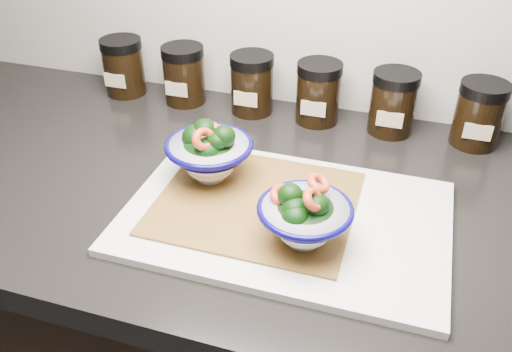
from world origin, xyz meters
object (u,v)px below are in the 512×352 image
(cutting_board, at_px, (286,217))
(spice_jar_c, at_px, (252,84))
(spice_jar_b, at_px, (184,75))
(spice_jar_d, at_px, (318,93))
(spice_jar_f, at_px, (479,114))
(bowl_right, at_px, (304,217))
(spice_jar_a, at_px, (124,66))
(spice_jar_e, at_px, (393,103))
(bowl_left, at_px, (209,152))

(cutting_board, bearing_deg, spice_jar_c, 115.93)
(spice_jar_b, bearing_deg, cutting_board, -46.79)
(spice_jar_d, distance_m, spice_jar_f, 0.28)
(bowl_right, xyz_separation_m, spice_jar_c, (-0.19, 0.36, 0.00))
(cutting_board, xyz_separation_m, spice_jar_a, (-0.42, 0.31, 0.05))
(cutting_board, height_order, spice_jar_f, spice_jar_f)
(spice_jar_e, xyz_separation_m, spice_jar_f, (0.14, 0.00, 0.00))
(spice_jar_e, bearing_deg, spice_jar_f, 0.00)
(cutting_board, height_order, spice_jar_b, spice_jar_b)
(spice_jar_b, height_order, spice_jar_e, same)
(spice_jar_f, bearing_deg, spice_jar_e, 180.00)
(bowl_left, relative_size, bowl_right, 1.07)
(bowl_left, bearing_deg, spice_jar_a, 138.21)
(bowl_right, bearing_deg, bowl_left, 148.67)
(bowl_left, height_order, spice_jar_a, bowl_left)
(cutting_board, height_order, bowl_left, bowl_left)
(spice_jar_d, xyz_separation_m, spice_jar_f, (0.28, 0.00, 0.00))
(spice_jar_d, bearing_deg, spice_jar_c, 180.00)
(bowl_right, bearing_deg, spice_jar_f, 58.78)
(bowl_right, distance_m, spice_jar_d, 0.36)
(spice_jar_c, bearing_deg, spice_jar_e, 0.00)
(cutting_board, distance_m, spice_jar_d, 0.31)
(bowl_right, xyz_separation_m, spice_jar_e, (0.07, 0.36, 0.00))
(spice_jar_c, relative_size, spice_jar_f, 1.00)
(spice_jar_b, xyz_separation_m, spice_jar_e, (0.40, 0.00, 0.00))
(bowl_left, relative_size, spice_jar_b, 1.17)
(spice_jar_d, height_order, spice_jar_f, same)
(spice_jar_e, relative_size, spice_jar_f, 1.00)
(spice_jar_a, xyz_separation_m, spice_jar_d, (0.40, 0.00, 0.00))
(bowl_left, relative_size, spice_jar_c, 1.17)
(spice_jar_b, xyz_separation_m, spice_jar_c, (0.14, 0.00, 0.00))
(cutting_board, relative_size, spice_jar_f, 3.98)
(spice_jar_a, relative_size, spice_jar_d, 1.00)
(cutting_board, bearing_deg, bowl_left, 159.32)
(spice_jar_c, distance_m, spice_jar_d, 0.13)
(bowl_right, xyz_separation_m, spice_jar_f, (0.22, 0.36, 0.00))
(spice_jar_c, bearing_deg, spice_jar_f, 0.00)
(bowl_right, relative_size, spice_jar_a, 1.10)
(spice_jar_e, bearing_deg, bowl_right, -101.73)
(spice_jar_e, distance_m, spice_jar_f, 0.14)
(spice_jar_b, bearing_deg, spice_jar_e, 0.00)
(spice_jar_b, bearing_deg, spice_jar_a, 180.00)
(spice_jar_a, bearing_deg, spice_jar_d, 0.00)
(bowl_right, height_order, spice_jar_a, bowl_right)
(bowl_right, distance_m, spice_jar_c, 0.41)
(bowl_left, distance_m, spice_jar_e, 0.35)
(spice_jar_a, bearing_deg, bowl_left, -41.79)
(bowl_left, xyz_separation_m, spice_jar_b, (-0.16, 0.26, -0.00))
(spice_jar_c, bearing_deg, spice_jar_b, 180.00)
(bowl_right, bearing_deg, spice_jar_b, 132.10)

